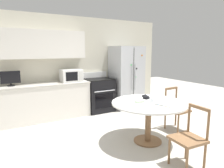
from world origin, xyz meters
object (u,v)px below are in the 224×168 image
Objects in this scene: oven_range at (99,95)px; dining_chair_right at (176,110)px; microwave at (71,75)px; countertop_tv at (10,78)px; wallet at (146,97)px; dining_chair_near at (189,139)px; refrigerator at (126,77)px; candle_glass at (152,100)px.

dining_chair_right is at bearing -67.76° from oven_range.
countertop_tv is at bearing 178.44° from microwave.
countertop_tv is at bearing 137.84° from wallet.
microwave is 2.18m from wallet.
dining_chair_near is (-0.11, -3.15, -0.03)m from oven_range.
dining_chair_right is at bearing -91.30° from refrigerator.
refrigerator reaches higher than candle_glass.
refrigerator is 3.08m from countertop_tv.
dining_chair_near is 0.97m from candle_glass.
dining_chair_near is (0.68, -3.16, -0.62)m from microwave.
candle_glass is at bearing -109.21° from wallet.
microwave is 2.40m from candle_glass.
refrigerator is 4.43× the size of countertop_tv.
refrigerator is 22.26× the size of candle_glass.
dining_chair_near is 1.00× the size of dining_chair_right.
wallet is (0.84, -1.99, -0.27)m from microwave.
refrigerator is at bearing -2.22° from microwave.
countertop_tv reaches higher than dining_chair_right.
dining_chair_right is at bearing -36.31° from dining_chair_near.
oven_range reaches higher than wallet.
dining_chair_right is at bearing 12.79° from candle_glass.
wallet is at bearing -113.34° from refrigerator.
dining_chair_near is at bearing -56.96° from countertop_tv.
countertop_tv is at bearing 178.67° from oven_range.
oven_range is 2.27m from candle_glass.
dining_chair_right is at bearing -5.31° from wallet.
countertop_tv is (-3.07, 0.10, 0.18)m from refrigerator.
microwave is 6.43× the size of candle_glass.
dining_chair_near is 5.81× the size of wallet.
candle_glass is (0.06, 0.90, 0.36)m from dining_chair_near.
dining_chair_near is at bearing 46.61° from dining_chair_right.
microwave is 1.28× the size of countertop_tv.
dining_chair_near is 1.23m from wallet.
refrigerator is at bearing -13.32° from dining_chair_near.
candle_glass is (-0.88, -0.20, 0.36)m from dining_chair_right.
refrigerator is at bearing 66.66° from wallet.
microwave reaches higher than candle_glass.
countertop_tv is 3.16m from candle_glass.
candle_glass is at bearing 10.12° from dining_chair_right.
candle_glass is at bearing 0.32° from dining_chair_near.
oven_range is 13.25× the size of candle_glass.
refrigerator is 2.39m from candle_glass.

